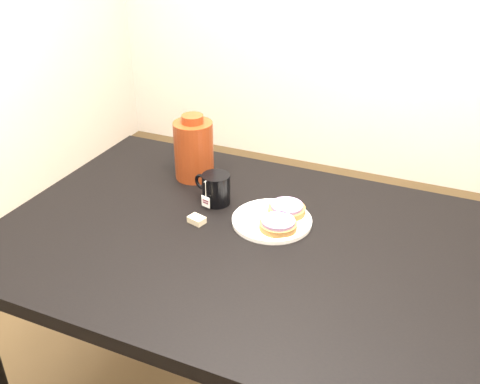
{
  "coord_description": "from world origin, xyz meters",
  "views": [
    {
      "loc": [
        0.42,
        -1.08,
        1.54
      ],
      "look_at": [
        -0.1,
        0.12,
        0.81
      ],
      "focal_mm": 40.0,
      "sensor_mm": 36.0,
      "label": 1
    }
  ],
  "objects_px": {
    "teabag_pouch": "(197,220)",
    "bagel_back": "(287,209)",
    "bagel_package": "(194,149)",
    "mug": "(216,189)",
    "plate": "(272,220)",
    "bagel_front": "(278,224)",
    "table": "(257,265)"
  },
  "relations": [
    {
      "from": "table",
      "to": "plate",
      "type": "height_order",
      "value": "plate"
    },
    {
      "from": "bagel_front",
      "to": "teabag_pouch",
      "type": "xyz_separation_m",
      "value": [
        -0.22,
        -0.05,
        -0.02
      ]
    },
    {
      "from": "plate",
      "to": "bagel_front",
      "type": "relative_size",
      "value": 1.59
    },
    {
      "from": "bagel_package",
      "to": "table",
      "type": "bearing_deg",
      "value": -38.45
    },
    {
      "from": "bagel_front",
      "to": "table",
      "type": "bearing_deg",
      "value": -123.63
    },
    {
      "from": "teabag_pouch",
      "to": "bagel_package",
      "type": "xyz_separation_m",
      "value": [
        -0.13,
        0.24,
        0.09
      ]
    },
    {
      "from": "plate",
      "to": "teabag_pouch",
      "type": "xyz_separation_m",
      "value": [
        -0.19,
        -0.08,
        0.0
      ]
    },
    {
      "from": "bagel_back",
      "to": "plate",
      "type": "bearing_deg",
      "value": -119.12
    },
    {
      "from": "plate",
      "to": "teabag_pouch",
      "type": "height_order",
      "value": "teabag_pouch"
    },
    {
      "from": "plate",
      "to": "bagel_package",
      "type": "distance_m",
      "value": 0.37
    },
    {
      "from": "mug",
      "to": "teabag_pouch",
      "type": "xyz_separation_m",
      "value": [
        -0.0,
        -0.12,
        -0.04
      ]
    },
    {
      "from": "teabag_pouch",
      "to": "mug",
      "type": "bearing_deg",
      "value": 89.99
    },
    {
      "from": "bagel_back",
      "to": "bagel_front",
      "type": "xyz_separation_m",
      "value": [
        0.01,
        -0.09,
        0.0
      ]
    },
    {
      "from": "mug",
      "to": "bagel_package",
      "type": "bearing_deg",
      "value": 152.58
    },
    {
      "from": "teabag_pouch",
      "to": "bagel_package",
      "type": "bearing_deg",
      "value": 118.88
    },
    {
      "from": "mug",
      "to": "table",
      "type": "bearing_deg",
      "value": -20.4
    },
    {
      "from": "mug",
      "to": "plate",
      "type": "bearing_deg",
      "value": 3.78
    },
    {
      "from": "plate",
      "to": "bagel_package",
      "type": "xyz_separation_m",
      "value": [
        -0.32,
        0.16,
        0.09
      ]
    },
    {
      "from": "mug",
      "to": "teabag_pouch",
      "type": "height_order",
      "value": "mug"
    },
    {
      "from": "mug",
      "to": "teabag_pouch",
      "type": "bearing_deg",
      "value": -75.08
    },
    {
      "from": "table",
      "to": "bagel_back",
      "type": "xyz_separation_m",
      "value": [
        0.03,
        0.14,
        0.11
      ]
    },
    {
      "from": "bagel_front",
      "to": "bagel_package",
      "type": "distance_m",
      "value": 0.41
    },
    {
      "from": "bagel_package",
      "to": "mug",
      "type": "bearing_deg",
      "value": -42.34
    },
    {
      "from": "table",
      "to": "bagel_package",
      "type": "relative_size",
      "value": 6.71
    },
    {
      "from": "bagel_back",
      "to": "bagel_front",
      "type": "distance_m",
      "value": 0.09
    },
    {
      "from": "bagel_back",
      "to": "bagel_package",
      "type": "distance_m",
      "value": 0.37
    },
    {
      "from": "bagel_back",
      "to": "mug",
      "type": "xyz_separation_m",
      "value": [
        -0.22,
        -0.01,
        0.02
      ]
    },
    {
      "from": "table",
      "to": "bagel_front",
      "type": "relative_size",
      "value": 10.13
    },
    {
      "from": "table",
      "to": "bagel_package",
      "type": "xyz_separation_m",
      "value": [
        -0.32,
        0.25,
        0.18
      ]
    },
    {
      "from": "teabag_pouch",
      "to": "bagel_back",
      "type": "bearing_deg",
      "value": 31.13
    },
    {
      "from": "teabag_pouch",
      "to": "bagel_package",
      "type": "relative_size",
      "value": 0.22
    },
    {
      "from": "plate",
      "to": "bagel_package",
      "type": "height_order",
      "value": "bagel_package"
    }
  ]
}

